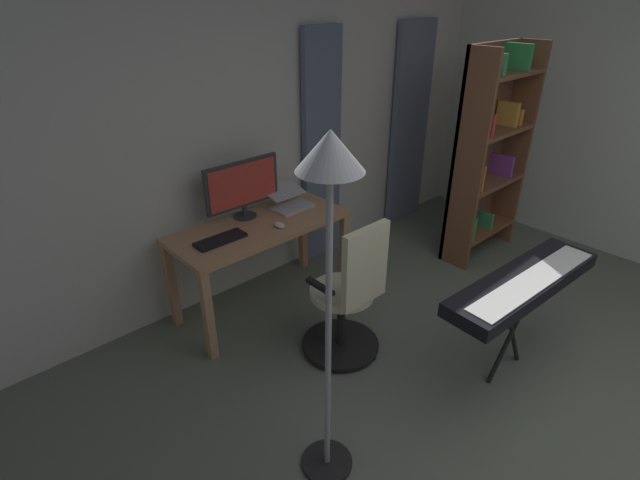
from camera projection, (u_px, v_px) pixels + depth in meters
name	position (u px, v px, depth m)	size (l,w,h in m)	color
ground_plane	(631.00, 475.00, 2.56)	(7.94, 7.94, 0.00)	#5F6858
back_room_partition	(275.00, 133.00, 3.96)	(5.14, 0.10, 2.52)	silver
curtain_left_panel	(410.00, 126.00, 5.01)	(0.54, 0.06, 2.08)	slate
curtain_right_panel	(322.00, 151.00, 4.25)	(0.41, 0.06, 2.08)	slate
desk	(260.00, 236.00, 3.65)	(1.38, 0.60, 0.75)	tan
office_chair	(349.00, 298.00, 3.20)	(0.56, 0.56, 1.05)	black
computer_monitor	(243.00, 186.00, 3.59)	(0.64, 0.18, 0.45)	#333338
computer_keyboard	(221.00, 240.00, 3.34)	(0.37, 0.13, 0.02)	black
laptop	(289.00, 201.00, 3.86)	(0.34, 0.32, 0.15)	#B7BCC1
computer_mouse	(279.00, 225.00, 3.54)	(0.06, 0.10, 0.04)	white
bookshelf	(486.00, 154.00, 4.35)	(0.85, 0.30, 1.94)	brown
piano_keyboard	(524.00, 285.00, 2.93)	(1.28, 0.39, 0.77)	black
floor_lamp	(330.00, 221.00, 1.93)	(0.28, 0.28, 1.87)	black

